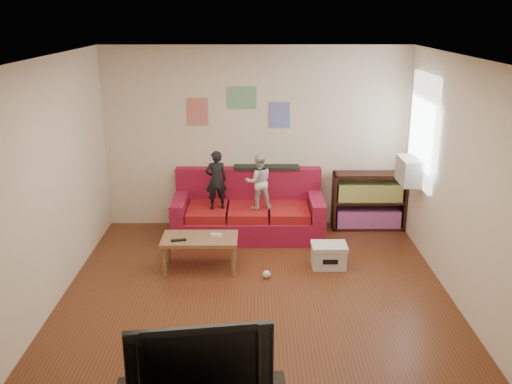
{
  "coord_description": "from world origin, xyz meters",
  "views": [
    {
      "loc": [
        -0.01,
        -5.81,
        3.16
      ],
      "look_at": [
        0.0,
        0.8,
        1.05
      ],
      "focal_mm": 40.0,
      "sensor_mm": 36.0,
      "label": 1
    }
  ],
  "objects_px": {
    "child_b": "(259,182)",
    "file_box": "(329,255)",
    "coffee_table": "(200,242)",
    "child_a": "(216,180)",
    "bookshelf": "(369,204)",
    "television": "(200,356)",
    "sofa": "(248,213)"
  },
  "relations": [
    {
      "from": "file_box",
      "to": "child_a",
      "type": "bearing_deg",
      "value": 146.68
    },
    {
      "from": "sofa",
      "to": "coffee_table",
      "type": "height_order",
      "value": "sofa"
    },
    {
      "from": "child_b",
      "to": "television",
      "type": "xyz_separation_m",
      "value": [
        -0.45,
        -4.15,
        -0.08
      ]
    },
    {
      "from": "sofa",
      "to": "child_b",
      "type": "distance_m",
      "value": 0.58
    },
    {
      "from": "bookshelf",
      "to": "child_b",
      "type": "bearing_deg",
      "value": -166.46
    },
    {
      "from": "coffee_table",
      "to": "bookshelf",
      "type": "bearing_deg",
      "value": 30.77
    },
    {
      "from": "coffee_table",
      "to": "television",
      "type": "height_order",
      "value": "television"
    },
    {
      "from": "television",
      "to": "sofa",
      "type": "bearing_deg",
      "value": 77.85
    },
    {
      "from": "bookshelf",
      "to": "file_box",
      "type": "bearing_deg",
      "value": -118.85
    },
    {
      "from": "bookshelf",
      "to": "television",
      "type": "distance_m",
      "value": 5.03
    },
    {
      "from": "sofa",
      "to": "television",
      "type": "distance_m",
      "value": 4.36
    },
    {
      "from": "child_b",
      "to": "coffee_table",
      "type": "distance_m",
      "value": 1.37
    },
    {
      "from": "sofa",
      "to": "child_b",
      "type": "relative_size",
      "value": 2.72
    },
    {
      "from": "file_box",
      "to": "television",
      "type": "distance_m",
      "value": 3.5
    },
    {
      "from": "child_a",
      "to": "child_b",
      "type": "distance_m",
      "value": 0.6
    },
    {
      "from": "bookshelf",
      "to": "television",
      "type": "height_order",
      "value": "television"
    },
    {
      "from": "television",
      "to": "bookshelf",
      "type": "bearing_deg",
      "value": 56.97
    },
    {
      "from": "bookshelf",
      "to": "child_a",
      "type": "bearing_deg",
      "value": -169.96
    },
    {
      "from": "child_a",
      "to": "coffee_table",
      "type": "distance_m",
      "value": 1.16
    },
    {
      "from": "television",
      "to": "coffee_table",
      "type": "bearing_deg",
      "value": 87.34
    },
    {
      "from": "coffee_table",
      "to": "file_box",
      "type": "relative_size",
      "value": 2.13
    },
    {
      "from": "child_a",
      "to": "bookshelf",
      "type": "relative_size",
      "value": 0.78
    },
    {
      "from": "child_b",
      "to": "file_box",
      "type": "relative_size",
      "value": 1.78
    },
    {
      "from": "file_box",
      "to": "coffee_table",
      "type": "bearing_deg",
      "value": -178.21
    },
    {
      "from": "coffee_table",
      "to": "file_box",
      "type": "bearing_deg",
      "value": 1.79
    },
    {
      "from": "bookshelf",
      "to": "television",
      "type": "relative_size",
      "value": 1.04
    },
    {
      "from": "sofa",
      "to": "television",
      "type": "bearing_deg",
      "value": -94.05
    },
    {
      "from": "child_a",
      "to": "file_box",
      "type": "distance_m",
      "value": 1.93
    },
    {
      "from": "file_box",
      "to": "television",
      "type": "bearing_deg",
      "value": -113.12
    },
    {
      "from": "child_b",
      "to": "file_box",
      "type": "xyz_separation_m",
      "value": [
        0.9,
        -0.98,
        -0.7
      ]
    },
    {
      "from": "sofa",
      "to": "coffee_table",
      "type": "xyz_separation_m",
      "value": [
        -0.6,
        -1.21,
        0.05
      ]
    },
    {
      "from": "coffee_table",
      "to": "file_box",
      "type": "distance_m",
      "value": 1.66
    }
  ]
}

